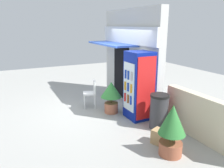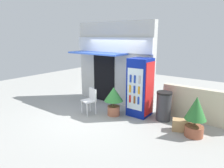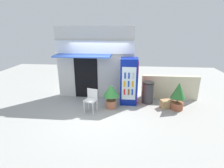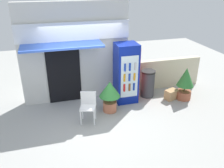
{
  "view_description": "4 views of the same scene",
  "coord_description": "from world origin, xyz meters",
  "px_view_note": "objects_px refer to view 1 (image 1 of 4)",
  "views": [
    {
      "loc": [
        6.34,
        -2.57,
        2.64
      ],
      "look_at": [
        0.43,
        0.33,
        0.86
      ],
      "focal_mm": 35.18,
      "sensor_mm": 36.0,
      "label": 1
    },
    {
      "loc": [
        4.44,
        -4.98,
        2.64
      ],
      "look_at": [
        0.58,
        0.16,
        1.1
      ],
      "focal_mm": 32.32,
      "sensor_mm": 36.0,
      "label": 2
    },
    {
      "loc": [
        1.25,
        -6.23,
        3.17
      ],
      "look_at": [
        0.65,
        0.17,
        1.02
      ],
      "focal_mm": 28.14,
      "sensor_mm": 36.0,
      "label": 3
    },
    {
      "loc": [
        -1.03,
        -5.91,
        3.81
      ],
      "look_at": [
        0.71,
        0.34,
        0.84
      ],
      "focal_mm": 38.01,
      "sensor_mm": 36.0,
      "label": 4
    }
  ],
  "objects_px": {
    "potted_plant_near_shop": "(111,94)",
    "cardboard_box": "(161,138)",
    "potted_plant_curbside": "(172,127)",
    "drink_cooler": "(139,86)",
    "plastic_chair": "(92,92)",
    "trash_bin": "(159,111)"
  },
  "relations": [
    {
      "from": "drink_cooler",
      "to": "cardboard_box",
      "type": "bearing_deg",
      "value": -12.68
    },
    {
      "from": "cardboard_box",
      "to": "potted_plant_curbside",
      "type": "bearing_deg",
      "value": -13.02
    },
    {
      "from": "trash_bin",
      "to": "cardboard_box",
      "type": "bearing_deg",
      "value": -32.72
    },
    {
      "from": "potted_plant_curbside",
      "to": "potted_plant_near_shop",
      "type": "bearing_deg",
      "value": -177.78
    },
    {
      "from": "potted_plant_curbside",
      "to": "trash_bin",
      "type": "xyz_separation_m",
      "value": [
        -1.1,
        0.54,
        -0.16
      ]
    },
    {
      "from": "plastic_chair",
      "to": "potted_plant_near_shop",
      "type": "xyz_separation_m",
      "value": [
        0.73,
        0.36,
        0.08
      ]
    },
    {
      "from": "drink_cooler",
      "to": "potted_plant_near_shop",
      "type": "distance_m",
      "value": 0.95
    },
    {
      "from": "drink_cooler",
      "to": "potted_plant_near_shop",
      "type": "height_order",
      "value": "drink_cooler"
    },
    {
      "from": "potted_plant_near_shop",
      "to": "cardboard_box",
      "type": "xyz_separation_m",
      "value": [
        2.2,
        0.2,
        -0.44
      ]
    },
    {
      "from": "potted_plant_near_shop",
      "to": "trash_bin",
      "type": "xyz_separation_m",
      "value": [
        1.51,
        0.64,
        -0.14
      ]
    },
    {
      "from": "drink_cooler",
      "to": "plastic_chair",
      "type": "xyz_separation_m",
      "value": [
        -1.42,
        -0.9,
        -0.44
      ]
    },
    {
      "from": "drink_cooler",
      "to": "potted_plant_curbside",
      "type": "height_order",
      "value": "drink_cooler"
    },
    {
      "from": "potted_plant_near_shop",
      "to": "trash_bin",
      "type": "height_order",
      "value": "potted_plant_near_shop"
    },
    {
      "from": "cardboard_box",
      "to": "drink_cooler",
      "type": "bearing_deg",
      "value": 167.32
    },
    {
      "from": "plastic_chair",
      "to": "trash_bin",
      "type": "bearing_deg",
      "value": 24.18
    },
    {
      "from": "potted_plant_curbside",
      "to": "cardboard_box",
      "type": "distance_m",
      "value": 0.63
    },
    {
      "from": "plastic_chair",
      "to": "potted_plant_near_shop",
      "type": "relative_size",
      "value": 0.9
    },
    {
      "from": "potted_plant_near_shop",
      "to": "trash_bin",
      "type": "distance_m",
      "value": 1.65
    },
    {
      "from": "drink_cooler",
      "to": "plastic_chair",
      "type": "height_order",
      "value": "drink_cooler"
    },
    {
      "from": "drink_cooler",
      "to": "plastic_chair",
      "type": "distance_m",
      "value": 1.74
    },
    {
      "from": "potted_plant_near_shop",
      "to": "cardboard_box",
      "type": "relative_size",
      "value": 2.34
    },
    {
      "from": "potted_plant_near_shop",
      "to": "drink_cooler",
      "type": "bearing_deg",
      "value": 37.67
    }
  ]
}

